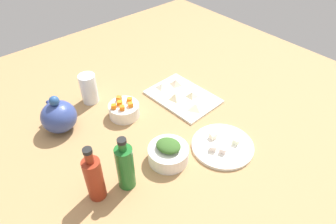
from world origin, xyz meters
The scene contains 25 objects.
tabletop centered at (0.00, 0.00, 1.50)cm, with size 190.00×190.00×3.00cm, color #A67C4E.
cutting_board centered at (7.45, -14.92, 3.50)cm, with size 29.09×20.59×1.00cm, color white.
plate_tofu centered at (-23.16, -5.84, 3.60)cm, with size 22.21×22.21×1.20cm, color white.
bowl_greens centered at (-14.76, 12.66, 5.74)cm, with size 13.90×13.90×5.49cm, color white.
bowl_carrots centered at (14.38, 10.69, 5.68)cm, with size 12.17×12.17×5.36cm, color white.
teapot centered at (23.91, 33.21, 9.17)cm, with size 14.89×13.16×15.28cm.
bottle_0 centered at (-13.83, 29.20, 11.58)cm, with size 5.51×5.51×20.19cm.
bottle_1 centered at (-11.25, 38.46, 11.43)cm, with size 5.39×5.39×20.69cm.
drinking_glass_0 centered at (31.76, 16.02, 9.37)cm, with size 6.94×6.94×12.74cm, color white.
carrot_cube_0 centered at (14.51, 7.66, 9.26)cm, with size 1.80×1.80×1.80cm, color orange.
carrot_cube_1 centered at (12.27, 12.67, 9.26)cm, with size 1.80×1.80×1.80cm, color orange.
carrot_cube_2 centered at (15.13, 14.68, 9.26)cm, with size 1.80×1.80×1.80cm, color orange.
carrot_cube_3 centered at (11.80, 9.12, 9.26)cm, with size 1.80×1.80×1.80cm, color orange.
carrot_cube_4 centered at (17.99, 10.33, 9.26)cm, with size 1.80×1.80×1.80cm, color orange.
carrot_cube_5 centered at (15.38, 11.73, 9.26)cm, with size 1.80×1.80×1.80cm, color orange.
chopped_greens_mound centered at (-14.76, 12.66, 9.92)cm, with size 8.45×7.15×2.88cm, color #365E25.
tofu_cube_0 centered at (-22.51, -1.37, 5.30)cm, with size 2.20×2.20×2.20cm, color white.
tofu_cube_1 centered at (-25.56, -3.19, 5.30)cm, with size 2.20×2.20×2.20cm, color #F5DED4.
tofu_cube_2 centered at (-18.43, -5.69, 5.30)cm, with size 2.20×2.20×2.20cm, color #F6E3CA.
tofu_cube_3 centered at (-25.76, -9.95, 5.30)cm, with size 2.20×2.20×2.20cm, color white.
dumpling_0 centered at (4.41, -17.39, 5.34)cm, with size 4.13×3.61×2.68cm, color beige.
dumpling_1 centered at (15.45, -18.18, 5.40)cm, with size 4.66×4.12×2.79cm, color beige.
dumpling_2 centered at (8.01, -11.01, 5.38)cm, with size 4.74×4.34×2.77cm, color beige.
dumpling_3 centered at (17.69, -11.86, 5.21)cm, with size 4.50×4.01×2.43cm, color beige.
dumpling_4 centered at (-2.25, -13.08, 5.22)cm, with size 5.99×5.26×2.45cm, color beige.
Camera 1 is at (-66.99, 58.26, 83.71)cm, focal length 32.47 mm.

